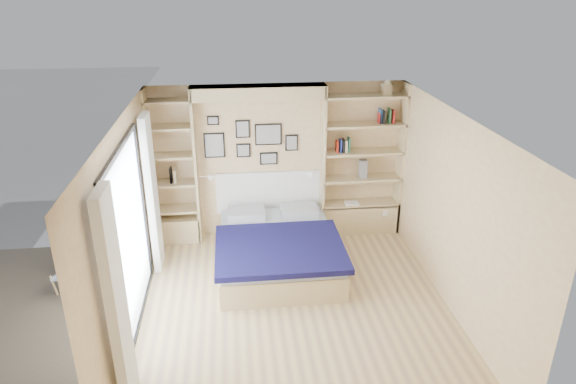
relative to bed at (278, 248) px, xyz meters
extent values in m
plane|color=tan|center=(0.12, -1.09, -0.28)|extent=(4.50, 4.50, 0.00)
plane|color=beige|center=(0.12, 1.16, 0.97)|extent=(4.00, 0.00, 4.00)
plane|color=beige|center=(0.12, -3.34, 0.97)|extent=(4.00, 0.00, 4.00)
plane|color=beige|center=(-1.88, -1.09, 0.97)|extent=(0.00, 4.50, 4.50)
plane|color=beige|center=(2.12, -1.09, 0.97)|extent=(0.00, 4.50, 4.50)
plane|color=white|center=(0.12, -1.09, 2.22)|extent=(4.50, 4.50, 0.00)
cube|color=#D0B87F|center=(-1.18, 0.98, 0.97)|extent=(0.04, 0.35, 2.50)
cube|color=#D0B87F|center=(0.82, 0.98, 0.97)|extent=(0.04, 0.35, 2.50)
cube|color=#D0B87F|center=(-0.18, 0.98, 2.12)|extent=(2.00, 0.35, 0.20)
cube|color=#D0B87F|center=(2.10, 0.98, 0.97)|extent=(0.04, 0.35, 2.50)
cube|color=#D0B87F|center=(-1.86, 0.98, 0.97)|extent=(0.04, 0.35, 2.50)
cube|color=#D0B87F|center=(1.47, 0.98, -0.03)|extent=(1.30, 0.35, 0.50)
cube|color=#D0B87F|center=(-1.53, 0.98, -0.08)|extent=(0.70, 0.35, 0.40)
cube|color=black|center=(-1.85, -1.09, 1.95)|extent=(0.04, 2.08, 0.06)
cube|color=black|center=(-1.85, -1.09, -0.25)|extent=(0.04, 2.08, 0.06)
cube|color=black|center=(-1.85, -2.11, 0.82)|extent=(0.04, 0.06, 2.20)
cube|color=black|center=(-1.85, -0.07, 0.82)|extent=(0.04, 0.06, 2.20)
cube|color=silver|center=(-1.86, -1.09, 0.84)|extent=(0.01, 2.00, 2.20)
cube|color=white|center=(-1.76, -2.39, 0.87)|extent=(0.10, 0.45, 2.30)
cube|color=white|center=(-1.76, 0.21, 0.87)|extent=(0.10, 0.45, 2.30)
cube|color=#D0B87F|center=(1.47, 0.98, 0.22)|extent=(1.30, 0.35, 0.04)
cube|color=#D0B87F|center=(1.47, 0.98, 0.67)|extent=(1.30, 0.35, 0.04)
cube|color=#D0B87F|center=(1.47, 0.98, 1.12)|extent=(1.30, 0.35, 0.04)
cube|color=#D0B87F|center=(1.47, 0.98, 1.57)|extent=(1.30, 0.35, 0.04)
cube|color=#D0B87F|center=(1.47, 0.98, 2.02)|extent=(1.30, 0.35, 0.04)
cube|color=#D0B87F|center=(-1.53, 0.98, 0.27)|extent=(0.70, 0.35, 0.04)
cube|color=#D0B87F|center=(-1.53, 0.98, 0.72)|extent=(0.70, 0.35, 0.04)
cube|color=#D0B87F|center=(-1.53, 0.98, 1.17)|extent=(0.70, 0.35, 0.04)
cube|color=#D0B87F|center=(-1.53, 0.98, 1.62)|extent=(0.70, 0.35, 0.04)
cube|color=#D0B87F|center=(-1.53, 0.98, 2.02)|extent=(0.70, 0.35, 0.04)
cube|color=#D0B87F|center=(0.00, -0.01, -0.10)|extent=(1.69, 2.11, 0.37)
cube|color=#ADB3BC|center=(0.00, -0.01, 0.14)|extent=(1.65, 2.07, 0.10)
cube|color=#0F0E3A|center=(0.00, -0.37, 0.21)|extent=(1.79, 1.48, 0.08)
cube|color=#ADB3BC|center=(-0.42, 0.74, 0.25)|extent=(0.58, 0.42, 0.12)
cube|color=#ADB3BC|center=(0.42, 0.74, 0.25)|extent=(0.58, 0.42, 0.12)
cube|color=white|center=(0.00, 1.13, 0.44)|extent=(1.79, 0.04, 0.70)
cube|color=black|center=(-0.88, 1.13, 1.27)|extent=(0.32, 0.02, 0.40)
cube|color=gray|center=(-0.88, 1.12, 1.27)|extent=(0.28, 0.01, 0.36)
cube|color=black|center=(-0.43, 1.13, 1.52)|extent=(0.22, 0.02, 0.28)
cube|color=gray|center=(-0.43, 1.12, 1.52)|extent=(0.18, 0.01, 0.24)
cube|color=black|center=(-0.43, 1.13, 1.17)|extent=(0.22, 0.02, 0.22)
cube|color=gray|center=(-0.43, 1.12, 1.17)|extent=(0.18, 0.01, 0.18)
cube|color=black|center=(-0.03, 1.13, 1.42)|extent=(0.42, 0.02, 0.34)
cube|color=gray|center=(-0.03, 1.12, 1.42)|extent=(0.38, 0.01, 0.30)
cube|color=black|center=(-0.03, 1.13, 1.02)|extent=(0.28, 0.02, 0.20)
cube|color=gray|center=(-0.03, 1.12, 1.02)|extent=(0.24, 0.01, 0.16)
cube|color=black|center=(0.34, 1.13, 1.27)|extent=(0.20, 0.02, 0.26)
cube|color=gray|center=(0.34, 1.12, 1.27)|extent=(0.16, 0.01, 0.22)
cube|color=black|center=(-0.88, 1.13, 1.67)|extent=(0.18, 0.02, 0.14)
cube|color=gray|center=(-0.88, 1.12, 1.67)|extent=(0.14, 0.01, 0.10)
cylinder|color=silver|center=(-1.04, 0.91, 0.84)|extent=(0.20, 0.02, 0.02)
cone|color=white|center=(-0.94, 0.91, 0.82)|extent=(0.13, 0.12, 0.15)
cylinder|color=silver|center=(0.68, 0.91, 0.84)|extent=(0.20, 0.02, 0.02)
cone|color=white|center=(0.58, 0.91, 0.82)|extent=(0.13, 0.12, 0.15)
cube|color=#AC2416|center=(1.04, 0.98, 1.23)|extent=(0.02, 0.15, 0.18)
cube|color=navy|center=(1.10, 0.98, 1.24)|extent=(0.03, 0.15, 0.20)
cube|color=black|center=(1.15, 0.98, 1.24)|extent=(0.03, 0.15, 0.21)
cube|color=#BFB28C|center=(1.18, 0.98, 1.24)|extent=(0.04, 0.15, 0.20)
cube|color=#26593F|center=(1.23, 0.98, 1.25)|extent=(0.03, 0.15, 0.23)
cube|color=#A51E1E|center=(1.70, 0.98, 1.67)|extent=(0.02, 0.15, 0.16)
cube|color=navy|center=(1.71, 0.98, 1.70)|extent=(0.03, 0.15, 0.23)
cube|color=black|center=(1.76, 0.98, 1.69)|extent=(0.03, 0.15, 0.20)
cube|color=#2B5A34|center=(1.86, 0.98, 1.71)|extent=(0.03, 0.15, 0.23)
cube|color=#A51E1E|center=(1.91, 0.98, 1.69)|extent=(0.03, 0.15, 0.21)
cube|color=navy|center=(-1.57, 0.98, 0.82)|extent=(0.02, 0.15, 0.16)
cube|color=black|center=(-1.57, 0.98, 0.86)|extent=(0.03, 0.15, 0.24)
cube|color=#BFB28C|center=(-1.51, 0.98, 0.84)|extent=(0.03, 0.15, 0.21)
cube|color=#D0B87F|center=(1.78, 0.98, 2.11)|extent=(0.13, 0.13, 0.15)
cone|color=#D0B87F|center=(1.78, 0.98, 2.23)|extent=(0.20, 0.20, 0.08)
cube|color=slate|center=(1.49, 0.98, 0.84)|extent=(0.12, 0.12, 0.30)
cube|color=white|center=(1.32, 0.93, 0.25)|extent=(0.22, 0.16, 0.03)
cube|color=brown|center=(-3.48, -1.09, -0.28)|extent=(3.20, 4.00, 0.05)
cylinder|color=tan|center=(-3.04, -0.52, -0.09)|extent=(0.04, 0.13, 0.38)
cylinder|color=tan|center=(-2.62, -0.54, -0.09)|extent=(0.04, 0.13, 0.38)
cylinder|color=tan|center=(-3.01, 0.00, 0.00)|extent=(0.05, 0.31, 0.62)
cylinder|color=tan|center=(-2.60, -0.02, 0.00)|extent=(0.05, 0.31, 0.62)
cube|color=#3E70B3|center=(-2.82, -0.34, -0.01)|extent=(0.46, 0.54, 0.14)
cube|color=#3E70B3|center=(-2.80, 0.02, 0.20)|extent=(0.44, 0.23, 0.50)
camera|label=1|loc=(-0.59, -6.63, 3.72)|focal=32.00mm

